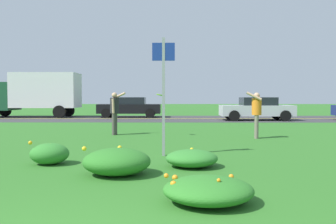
{
  "coord_description": "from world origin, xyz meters",
  "views": [
    {
      "loc": [
        0.96,
        -2.53,
        1.47
      ],
      "look_at": [
        0.88,
        10.16,
        0.93
      ],
      "focal_mm": 37.66,
      "sensor_mm": 36.0,
      "label": 1
    }
  ],
  "objects_px": {
    "person_thrower_dark_shirt": "(115,109)",
    "box_truck_dark_green": "(34,92)",
    "car_silver_center_left": "(257,109)",
    "sign_post_near_path": "(164,85)",
    "person_catcher_orange_shirt": "(256,111)",
    "car_black_center_right": "(130,107)",
    "frisbee_lime": "(160,95)"
  },
  "relations": [
    {
      "from": "car_silver_center_left",
      "to": "person_thrower_dark_shirt",
      "type": "bearing_deg",
      "value": -131.51
    },
    {
      "from": "person_thrower_dark_shirt",
      "to": "car_silver_center_left",
      "type": "relative_size",
      "value": 0.37
    },
    {
      "from": "car_silver_center_left",
      "to": "box_truck_dark_green",
      "type": "xyz_separation_m",
      "value": [
        -15.38,
        3.31,
        1.06
      ]
    },
    {
      "from": "frisbee_lime",
      "to": "car_black_center_right",
      "type": "xyz_separation_m",
      "value": [
        -2.56,
        12.4,
        -0.81
      ]
    },
    {
      "from": "car_silver_center_left",
      "to": "car_black_center_right",
      "type": "relative_size",
      "value": 1.0
    },
    {
      "from": "sign_post_near_path",
      "to": "person_catcher_orange_shirt",
      "type": "xyz_separation_m",
      "value": [
        3.23,
        3.72,
        -0.79
      ]
    },
    {
      "from": "sign_post_near_path",
      "to": "frisbee_lime",
      "type": "distance_m",
      "value": 4.37
    },
    {
      "from": "car_black_center_right",
      "to": "box_truck_dark_green",
      "type": "height_order",
      "value": "box_truck_dark_green"
    },
    {
      "from": "person_thrower_dark_shirt",
      "to": "car_black_center_right",
      "type": "distance_m",
      "value": 11.94
    },
    {
      "from": "box_truck_dark_green",
      "to": "person_thrower_dark_shirt",
      "type": "bearing_deg",
      "value": -56.89
    },
    {
      "from": "car_silver_center_left",
      "to": "car_black_center_right",
      "type": "bearing_deg",
      "value": 158.52
    },
    {
      "from": "person_thrower_dark_shirt",
      "to": "car_silver_center_left",
      "type": "distance_m",
      "value": 11.49
    },
    {
      "from": "frisbee_lime",
      "to": "box_truck_dark_green",
      "type": "bearing_deg",
      "value": 127.57
    },
    {
      "from": "box_truck_dark_green",
      "to": "person_catcher_orange_shirt",
      "type": "bearing_deg",
      "value": -45.1
    },
    {
      "from": "car_black_center_right",
      "to": "box_truck_dark_green",
      "type": "xyz_separation_m",
      "value": [
        -6.98,
        -0.0,
        1.06
      ]
    },
    {
      "from": "sign_post_near_path",
      "to": "person_catcher_orange_shirt",
      "type": "distance_m",
      "value": 4.99
    },
    {
      "from": "person_catcher_orange_shirt",
      "to": "box_truck_dark_green",
      "type": "bearing_deg",
      "value": 134.9
    },
    {
      "from": "sign_post_near_path",
      "to": "person_thrower_dark_shirt",
      "type": "height_order",
      "value": "sign_post_near_path"
    },
    {
      "from": "person_thrower_dark_shirt",
      "to": "box_truck_dark_green",
      "type": "height_order",
      "value": "box_truck_dark_green"
    },
    {
      "from": "car_silver_center_left",
      "to": "car_black_center_right",
      "type": "xyz_separation_m",
      "value": [
        -8.4,
        3.31,
        0.0
      ]
    },
    {
      "from": "frisbee_lime",
      "to": "person_thrower_dark_shirt",
      "type": "bearing_deg",
      "value": 164.52
    },
    {
      "from": "person_catcher_orange_shirt",
      "to": "car_black_center_right",
      "type": "height_order",
      "value": "person_catcher_orange_shirt"
    },
    {
      "from": "person_catcher_orange_shirt",
      "to": "box_truck_dark_green",
      "type": "height_order",
      "value": "box_truck_dark_green"
    },
    {
      "from": "sign_post_near_path",
      "to": "box_truck_dark_green",
      "type": "relative_size",
      "value": 0.44
    },
    {
      "from": "sign_post_near_path",
      "to": "box_truck_dark_green",
      "type": "xyz_separation_m",
      "value": [
        -9.76,
        16.76,
        0.04
      ]
    },
    {
      "from": "person_thrower_dark_shirt",
      "to": "sign_post_near_path",
      "type": "bearing_deg",
      "value": -67.64
    },
    {
      "from": "sign_post_near_path",
      "to": "car_black_center_right",
      "type": "xyz_separation_m",
      "value": [
        -2.78,
        16.76,
        -1.03
      ]
    },
    {
      "from": "sign_post_near_path",
      "to": "car_black_center_right",
      "type": "relative_size",
      "value": 0.65
    },
    {
      "from": "person_catcher_orange_shirt",
      "to": "car_black_center_right",
      "type": "relative_size",
      "value": 0.37
    },
    {
      "from": "car_silver_center_left",
      "to": "car_black_center_right",
      "type": "distance_m",
      "value": 9.03
    },
    {
      "from": "frisbee_lime",
      "to": "car_black_center_right",
      "type": "relative_size",
      "value": 0.06
    },
    {
      "from": "car_black_center_right",
      "to": "box_truck_dark_green",
      "type": "bearing_deg",
      "value": -180.0
    }
  ]
}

